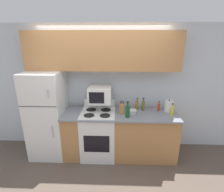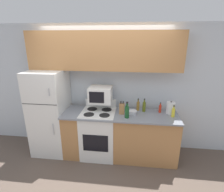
% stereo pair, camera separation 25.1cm
% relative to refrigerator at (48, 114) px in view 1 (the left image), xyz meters
% --- Properties ---
extents(ground_plane, '(12.00, 12.00, 0.00)m').
position_rel_refrigerator_xyz_m(ground_plane, '(1.08, -0.35, -0.85)').
color(ground_plane, brown).
extents(wall_back, '(8.00, 0.05, 2.55)m').
position_rel_refrigerator_xyz_m(wall_back, '(1.08, 0.39, 0.43)').
color(wall_back, silver).
rests_on(wall_back, ground_plane).
extents(lower_cabinets, '(2.16, 0.66, 0.92)m').
position_rel_refrigerator_xyz_m(lower_cabinets, '(1.42, -0.05, -0.39)').
color(lower_cabinets, '#B27A47').
rests_on(lower_cabinets, ground_plane).
extents(refrigerator, '(0.67, 0.73, 1.70)m').
position_rel_refrigerator_xyz_m(refrigerator, '(0.00, 0.00, 0.00)').
color(refrigerator, white).
rests_on(refrigerator, ground_plane).
extents(upper_cabinets, '(2.83, 0.35, 0.70)m').
position_rel_refrigerator_xyz_m(upper_cabinets, '(1.08, 0.19, 1.20)').
color(upper_cabinets, '#B27A47').
rests_on(upper_cabinets, refrigerator).
extents(stove, '(0.65, 0.64, 1.09)m').
position_rel_refrigerator_xyz_m(stove, '(1.00, -0.06, -0.37)').
color(stove, white).
rests_on(stove, ground_plane).
extents(microwave, '(0.43, 0.37, 0.30)m').
position_rel_refrigerator_xyz_m(microwave, '(1.03, 0.06, 0.40)').
color(microwave, white).
rests_on(microwave, stove).
extents(knife_block, '(0.10, 0.09, 0.25)m').
position_rel_refrigerator_xyz_m(knife_block, '(1.45, -0.05, 0.17)').
color(knife_block, '#B27A47').
rests_on(knife_block, lower_cabinets).
extents(bowl, '(0.16, 0.16, 0.07)m').
position_rel_refrigerator_xyz_m(bowl, '(1.65, -0.05, 0.11)').
color(bowl, silver).
rests_on(bowl, lower_cabinets).
extents(bottle_cooking_spray, '(0.06, 0.06, 0.22)m').
position_rel_refrigerator_xyz_m(bottle_cooking_spray, '(2.37, -0.08, 0.16)').
color(bottle_cooking_spray, gold).
rests_on(bottle_cooking_spray, lower_cabinets).
extents(bottle_wine_green, '(0.08, 0.08, 0.30)m').
position_rel_refrigerator_xyz_m(bottle_wine_green, '(1.55, -0.22, 0.19)').
color(bottle_wine_green, '#194C23').
rests_on(bottle_wine_green, lower_cabinets).
extents(bottle_vinegar, '(0.06, 0.06, 0.24)m').
position_rel_refrigerator_xyz_m(bottle_vinegar, '(1.75, 0.15, 0.16)').
color(bottle_vinegar, olive).
rests_on(bottle_vinegar, lower_cabinets).
extents(bottle_olive_oil, '(0.06, 0.06, 0.26)m').
position_rel_refrigerator_xyz_m(bottle_olive_oil, '(1.87, 0.11, 0.17)').
color(bottle_olive_oil, '#5B6619').
rests_on(bottle_olive_oil, lower_cabinets).
extents(bottle_hot_sauce, '(0.05, 0.05, 0.20)m').
position_rel_refrigerator_xyz_m(bottle_hot_sauce, '(2.17, 0.09, 0.15)').
color(bottle_hot_sauce, red).
rests_on(bottle_hot_sauce, lower_cabinets).
extents(kettle, '(0.16, 0.16, 0.24)m').
position_rel_refrigerator_xyz_m(kettle, '(2.35, 0.07, 0.18)').
color(kettle, white).
rests_on(kettle, lower_cabinets).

